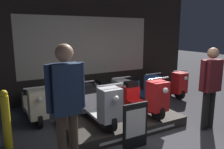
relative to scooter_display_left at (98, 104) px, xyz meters
The scene contains 14 objects.
ground_plane 1.38m from the scooter_display_left, 53.26° to the right, with size 30.00×30.00×0.00m, color #38383D.
shop_wall_back 2.63m from the scooter_display_left, 71.76° to the left, with size 7.34×0.09×3.20m.
display_platform 0.71m from the scooter_display_left, ahead, with size 2.43×1.44×0.20m.
scooter_display_left is the anchor object (origin of this frame).
scooter_display_right 1.09m from the scooter_display_left, ahead, with size 0.52×1.52×0.88m.
scooter_backrow_0 1.62m from the scooter_display_left, 129.41° to the left, with size 0.52×1.52×0.88m.
scooter_backrow_1 1.26m from the scooter_display_left, 90.76° to the left, with size 0.52×1.52×0.88m.
scooter_backrow_2 1.60m from the scooter_display_left, 51.52° to the left, with size 0.52×1.52×0.88m.
scooter_backrow_3 2.35m from the scooter_display_left, 31.95° to the left, with size 0.52×1.52×0.88m.
scooter_backrow_4 3.24m from the scooter_display_left, 22.52° to the left, with size 0.52×1.52×0.88m.
person_left_browsing 1.47m from the scooter_display_left, 132.67° to the right, with size 0.54×0.24×1.82m.
person_right_browsing 2.29m from the scooter_display_left, 26.73° to the right, with size 0.56×0.22×1.67m.
price_sign_board 0.99m from the scooter_display_left, 74.55° to the right, with size 0.48×0.04×0.81m.
street_bollard 1.65m from the scooter_display_left, behind, with size 0.14×0.14×1.04m.
Camera 1 is at (-2.50, -2.76, 1.98)m, focal length 35.00 mm.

